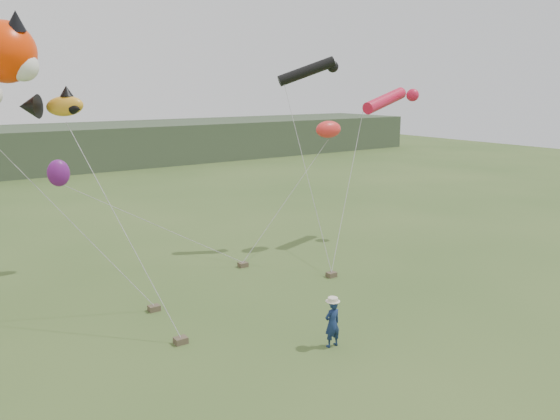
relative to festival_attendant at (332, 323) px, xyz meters
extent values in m
plane|color=#385123|center=(-0.35, -0.08, -0.75)|extent=(120.00, 120.00, 0.00)
cube|color=#2D3D28|center=(-0.35, 44.92, 1.25)|extent=(90.00, 12.00, 4.00)
imported|color=#15264F|center=(0.00, 0.00, 0.00)|extent=(0.56, 0.37, 1.50)
cube|color=brown|center=(-3.42, 5.70, -0.65)|extent=(0.39, 0.31, 0.20)
cube|color=brown|center=(-3.72, 2.83, -0.65)|extent=(0.39, 0.31, 0.20)
cube|color=brown|center=(4.05, 4.82, -0.65)|extent=(0.39, 0.31, 0.20)
cube|color=brown|center=(1.68, 8.06, -0.65)|extent=(0.39, 0.31, 0.20)
sphere|color=#FF3501|center=(-7.15, 7.14, 8.05)|extent=(1.87, 1.87, 1.87)
cone|color=black|center=(-6.84, 6.62, 8.94)|extent=(0.58, 0.71, 0.70)
cone|color=black|center=(-6.63, 7.66, 8.94)|extent=(0.58, 0.67, 0.66)
sphere|color=white|center=(-6.73, 6.83, 7.64)|extent=(0.94, 0.94, 0.94)
ellipsoid|color=gold|center=(-5.56, 7.01, 6.41)|extent=(1.33, 1.14, 0.75)
cone|color=black|center=(-6.60, 7.27, 6.41)|extent=(0.94, 0.99, 0.78)
cone|color=black|center=(-5.47, 7.01, 6.89)|extent=(0.43, 0.43, 0.35)
cone|color=black|center=(-5.30, 6.57, 6.32)|extent=(0.46, 0.48, 0.35)
cone|color=black|center=(-5.30, 7.44, 6.32)|extent=(0.46, 0.48, 0.35)
cylinder|color=black|center=(5.81, 8.97, 7.73)|extent=(2.66, 1.66, 1.38)
sphere|color=black|center=(7.03, 8.53, 7.95)|extent=(0.54, 0.54, 0.54)
cylinder|color=red|center=(10.01, 8.00, 6.36)|extent=(3.27, 1.31, 1.28)
sphere|color=red|center=(11.44, 7.49, 6.62)|extent=(0.63, 0.63, 0.63)
ellipsoid|color=red|center=(6.80, 8.49, 5.04)|extent=(1.39, 0.81, 0.81)
ellipsoid|color=#681771|center=(-4.81, 12.06, 3.51)|extent=(0.93, 0.62, 1.13)
camera|label=1|loc=(-10.10, -11.71, 7.00)|focal=35.00mm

